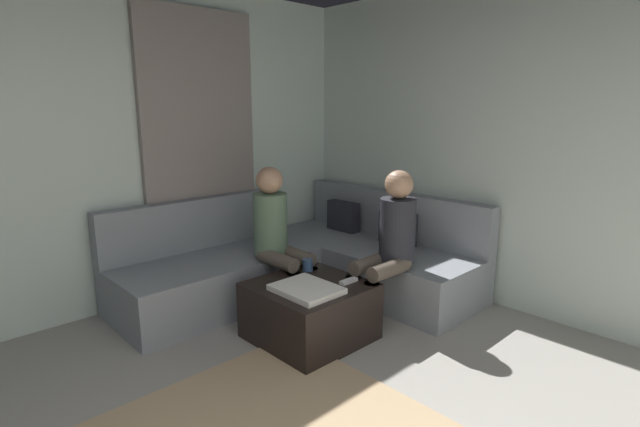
% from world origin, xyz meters
% --- Properties ---
extents(wall_back, '(6.00, 0.12, 2.70)m').
position_xyz_m(wall_back, '(0.00, 2.94, 1.35)').
color(wall_back, silver).
rests_on(wall_back, ground_plane).
extents(wall_left, '(0.12, 6.00, 2.70)m').
position_xyz_m(wall_left, '(-2.94, 0.00, 1.35)').
color(wall_left, silver).
rests_on(wall_left, ground_plane).
extents(curtain_panel, '(0.06, 1.10, 2.50)m').
position_xyz_m(curtain_panel, '(-2.84, 1.30, 1.25)').
color(curtain_panel, gray).
rests_on(curtain_panel, ground_plane).
extents(sectional_couch, '(2.10, 2.55, 0.87)m').
position_xyz_m(sectional_couch, '(-2.08, 1.88, 0.28)').
color(sectional_couch, gray).
rests_on(sectional_couch, ground_plane).
extents(ottoman, '(0.76, 0.76, 0.42)m').
position_xyz_m(ottoman, '(-1.39, 1.30, 0.21)').
color(ottoman, black).
rests_on(ottoman, ground_plane).
extents(folded_blanket, '(0.44, 0.36, 0.04)m').
position_xyz_m(folded_blanket, '(-1.29, 1.18, 0.44)').
color(folded_blanket, white).
rests_on(folded_blanket, ottoman).
extents(coffee_mug, '(0.08, 0.08, 0.10)m').
position_xyz_m(coffee_mug, '(-1.61, 1.48, 0.47)').
color(coffee_mug, '#334C72').
rests_on(coffee_mug, ottoman).
extents(game_remote, '(0.05, 0.15, 0.02)m').
position_xyz_m(game_remote, '(-1.21, 1.52, 0.43)').
color(game_remote, white).
rests_on(game_remote, ottoman).
extents(person_on_couch_back, '(0.30, 0.60, 1.20)m').
position_xyz_m(person_on_couch_back, '(-1.17, 1.93, 0.66)').
color(person_on_couch_back, brown).
rests_on(person_on_couch_back, ground_plane).
extents(person_on_couch_side, '(0.60, 0.30, 1.20)m').
position_xyz_m(person_on_couch_side, '(-1.93, 1.44, 0.66)').
color(person_on_couch_side, brown).
rests_on(person_on_couch_side, ground_plane).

